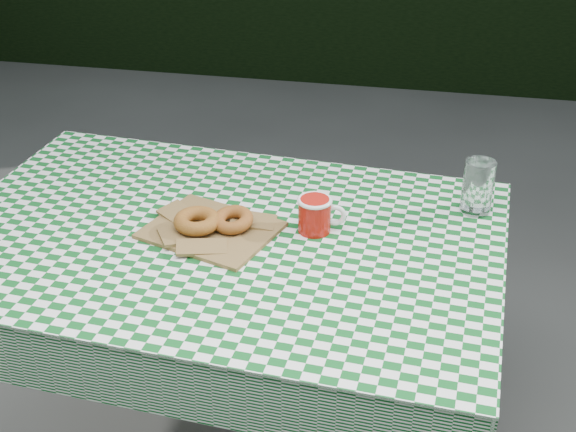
# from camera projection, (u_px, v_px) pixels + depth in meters

# --- Properties ---
(ground) EXTENTS (60.00, 60.00, 0.00)m
(ground) POSITION_uv_depth(u_px,v_px,m) (215.00, 413.00, 2.30)
(ground) COLOR #484844
(ground) RESTS_ON ground
(table) EXTENTS (1.30, 0.92, 0.75)m
(table) POSITION_uv_depth(u_px,v_px,m) (226.00, 362.00, 1.93)
(table) COLOR #55391D
(table) RESTS_ON ground
(tablecloth) EXTENTS (1.32, 0.94, 0.01)m
(tablecloth) POSITION_uv_depth(u_px,v_px,m) (220.00, 235.00, 1.75)
(tablecloth) COLOR #0C521C
(tablecloth) RESTS_ON table
(paper_bag) EXTENTS (0.33, 0.30, 0.01)m
(paper_bag) POSITION_uv_depth(u_px,v_px,m) (211.00, 229.00, 1.75)
(paper_bag) COLOR olive
(paper_bag) RESTS_ON tablecloth
(bagel_front) EXTENTS (0.11, 0.11, 0.03)m
(bagel_front) POSITION_uv_depth(u_px,v_px,m) (197.00, 221.00, 1.73)
(bagel_front) COLOR #996A1F
(bagel_front) RESTS_ON paper_bag
(bagel_back) EXTENTS (0.13, 0.13, 0.03)m
(bagel_back) POSITION_uv_depth(u_px,v_px,m) (233.00, 220.00, 1.74)
(bagel_back) COLOR #8D5C1D
(bagel_back) RESTS_ON paper_bag
(coffee_mug) EXTENTS (0.17, 0.17, 0.08)m
(coffee_mug) POSITION_uv_depth(u_px,v_px,m) (314.00, 215.00, 1.73)
(coffee_mug) COLOR #A7130A
(coffee_mug) RESTS_ON tablecloth
(drinking_glass) EXTENTS (0.09, 0.09, 0.13)m
(drinking_glass) POSITION_uv_depth(u_px,v_px,m) (478.00, 187.00, 1.80)
(drinking_glass) COLOR white
(drinking_glass) RESTS_ON tablecloth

